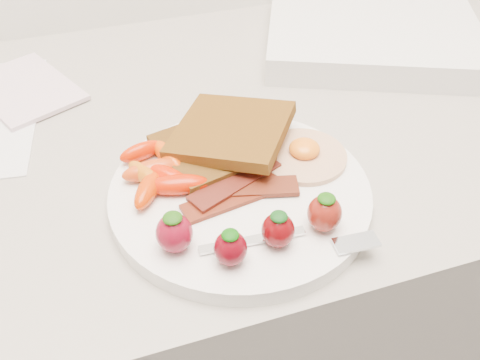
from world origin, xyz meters
name	(u,v)px	position (x,y,z in m)	size (l,w,h in m)	color
counter	(220,322)	(0.00, 1.70, 0.45)	(2.00, 0.60, 0.90)	gray
plate	(240,194)	(-0.01, 1.55, 0.91)	(0.27, 0.27, 0.02)	white
toast_lower	(211,150)	(-0.02, 1.61, 0.93)	(0.10, 0.10, 0.01)	#452509
toast_upper	(231,131)	(0.00, 1.62, 0.94)	(0.12, 0.12, 0.01)	#4C2D0B
fried_egg	(304,154)	(0.07, 1.57, 0.92)	(0.11, 0.11, 0.02)	beige
bacon_strips	(238,189)	(-0.02, 1.54, 0.92)	(0.13, 0.07, 0.01)	#39090C
baby_carrots	(158,173)	(-0.09, 1.59, 0.93)	(0.09, 0.11, 0.02)	#C63F0F
strawberries	(251,229)	(-0.03, 1.47, 0.94)	(0.17, 0.06, 0.04)	maroon
fork	(300,241)	(0.02, 1.46, 0.92)	(0.16, 0.05, 0.00)	silver
notepad	(24,89)	(-0.22, 1.84, 0.91)	(0.11, 0.16, 0.01)	silver
appliance	(373,36)	(0.28, 1.80, 0.92)	(0.31, 0.25, 0.04)	white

